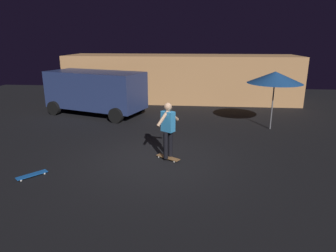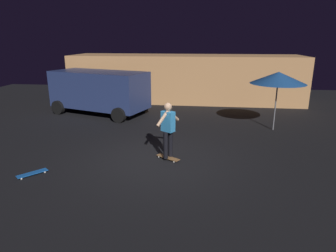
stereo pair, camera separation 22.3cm
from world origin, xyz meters
The scene contains 7 objects.
ground_plane centered at (0.00, 0.00, 0.00)m, with size 28.00×28.00×0.00m, color black.
low_building centered at (0.23, 9.18, 1.30)m, with size 13.03×3.11×2.61m.
parked_van centered at (-3.64, 5.42, 1.16)m, with size 4.97×3.41×2.03m.
patio_umbrella centered at (4.14, 3.63, 2.07)m, with size 2.10×2.10×2.30m.
skateboard_ridden centered at (0.34, 0.10, 0.06)m, with size 0.76×0.59×0.07m.
skateboard_spare centered at (-3.12, -1.43, 0.06)m, with size 0.67×0.72×0.07m.
skater centered at (0.34, 0.10, 1.04)m, with size 0.61×0.87×1.67m.
Camera 1 is at (1.14, -8.19, 3.50)m, focal length 31.75 mm.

